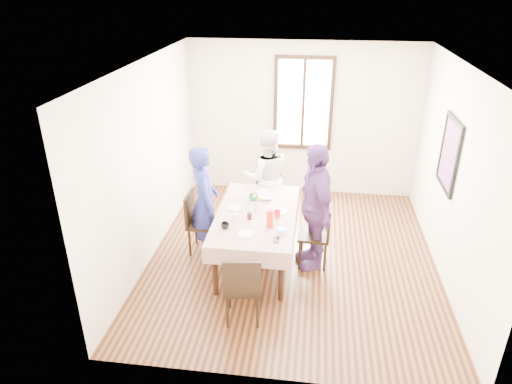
{
  "coord_description": "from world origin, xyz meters",
  "views": [
    {
      "loc": [
        0.22,
        -5.6,
        3.67
      ],
      "look_at": [
        -0.49,
        -0.24,
        1.1
      ],
      "focal_mm": 32.28,
      "sensor_mm": 36.0,
      "label": 1
    }
  ],
  "objects_px": {
    "chair_right": "(314,235)",
    "chair_far": "(266,195)",
    "person_left": "(204,201)",
    "chair_left": "(204,223)",
    "person_far": "(266,177)",
    "dining_table": "(256,238)",
    "chair_near": "(243,286)",
    "person_right": "(314,207)"
  },
  "relations": [
    {
      "from": "chair_right",
      "to": "chair_far",
      "type": "xyz_separation_m",
      "value": [
        -0.78,
        1.14,
        0.0
      ]
    },
    {
      "from": "chair_right",
      "to": "person_left",
      "type": "bearing_deg",
      "value": 88.58
    },
    {
      "from": "chair_left",
      "to": "person_far",
      "type": "xyz_separation_m",
      "value": [
        0.78,
        1.01,
        0.33
      ]
    },
    {
      "from": "dining_table",
      "to": "chair_near",
      "type": "height_order",
      "value": "chair_near"
    },
    {
      "from": "chair_near",
      "to": "person_far",
      "type": "relative_size",
      "value": 0.58
    },
    {
      "from": "chair_left",
      "to": "person_far",
      "type": "relative_size",
      "value": 0.58
    },
    {
      "from": "chair_left",
      "to": "chair_far",
      "type": "bearing_deg",
      "value": 143.39
    },
    {
      "from": "chair_left",
      "to": "person_left",
      "type": "relative_size",
      "value": 0.56
    },
    {
      "from": "dining_table",
      "to": "person_left",
      "type": "relative_size",
      "value": 1.08
    },
    {
      "from": "chair_left",
      "to": "person_left",
      "type": "xyz_separation_m",
      "value": [
        0.02,
        -0.0,
        0.35
      ]
    },
    {
      "from": "dining_table",
      "to": "chair_left",
      "type": "relative_size",
      "value": 1.91
    },
    {
      "from": "chair_right",
      "to": "person_right",
      "type": "bearing_deg",
      "value": 92.6
    },
    {
      "from": "person_left",
      "to": "person_far",
      "type": "xyz_separation_m",
      "value": [
        0.76,
        1.01,
        -0.02
      ]
    },
    {
      "from": "chair_right",
      "to": "chair_near",
      "type": "relative_size",
      "value": 1.0
    },
    {
      "from": "dining_table",
      "to": "chair_near",
      "type": "relative_size",
      "value": 1.91
    },
    {
      "from": "chair_right",
      "to": "dining_table",
      "type": "bearing_deg",
      "value": 96.57
    },
    {
      "from": "dining_table",
      "to": "person_right",
      "type": "xyz_separation_m",
      "value": [
        0.76,
        0.05,
        0.51
      ]
    },
    {
      "from": "chair_far",
      "to": "person_right",
      "type": "xyz_separation_m",
      "value": [
        0.76,
        -1.14,
        0.43
      ]
    },
    {
      "from": "person_right",
      "to": "chair_left",
      "type": "bearing_deg",
      "value": -111.76
    },
    {
      "from": "chair_far",
      "to": "dining_table",
      "type": "bearing_deg",
      "value": 96.24
    },
    {
      "from": "chair_far",
      "to": "chair_near",
      "type": "distance_m",
      "value": 2.39
    },
    {
      "from": "dining_table",
      "to": "chair_far",
      "type": "height_order",
      "value": "chair_far"
    },
    {
      "from": "chair_left",
      "to": "chair_far",
      "type": "distance_m",
      "value": 1.3
    },
    {
      "from": "chair_left",
      "to": "person_right",
      "type": "height_order",
      "value": "person_right"
    },
    {
      "from": "chair_far",
      "to": "person_left",
      "type": "relative_size",
      "value": 0.56
    },
    {
      "from": "chair_right",
      "to": "person_left",
      "type": "relative_size",
      "value": 0.56
    },
    {
      "from": "chair_near",
      "to": "person_right",
      "type": "relative_size",
      "value": 0.52
    },
    {
      "from": "dining_table",
      "to": "person_right",
      "type": "bearing_deg",
      "value": 4.08
    },
    {
      "from": "chair_near",
      "to": "person_far",
      "type": "distance_m",
      "value": 2.39
    },
    {
      "from": "person_left",
      "to": "person_right",
      "type": "xyz_separation_m",
      "value": [
        1.53,
        -0.11,
        0.08
      ]
    },
    {
      "from": "person_far",
      "to": "person_right",
      "type": "distance_m",
      "value": 1.36
    },
    {
      "from": "chair_left",
      "to": "person_right",
      "type": "relative_size",
      "value": 0.52
    },
    {
      "from": "chair_far",
      "to": "person_right",
      "type": "relative_size",
      "value": 0.52
    },
    {
      "from": "person_right",
      "to": "chair_near",
      "type": "bearing_deg",
      "value": -49.13
    },
    {
      "from": "person_far",
      "to": "person_right",
      "type": "xyz_separation_m",
      "value": [
        0.76,
        -1.12,
        0.1
      ]
    },
    {
      "from": "dining_table",
      "to": "person_left",
      "type": "xyz_separation_m",
      "value": [
        -0.76,
        0.16,
        0.43
      ]
    },
    {
      "from": "chair_left",
      "to": "person_right",
      "type": "distance_m",
      "value": 1.61
    },
    {
      "from": "chair_right",
      "to": "chair_near",
      "type": "xyz_separation_m",
      "value": [
        -0.78,
        -1.25,
        0.0
      ]
    },
    {
      "from": "chair_right",
      "to": "person_far",
      "type": "distance_m",
      "value": 1.41
    },
    {
      "from": "chair_far",
      "to": "person_left",
      "type": "xyz_separation_m",
      "value": [
        -0.76,
        -1.03,
        0.35
      ]
    },
    {
      "from": "dining_table",
      "to": "person_right",
      "type": "height_order",
      "value": "person_right"
    },
    {
      "from": "person_left",
      "to": "person_right",
      "type": "height_order",
      "value": "person_right"
    }
  ]
}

